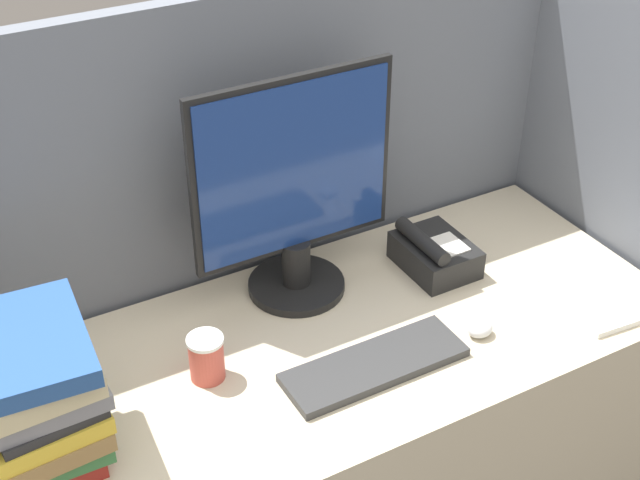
{
  "coord_description": "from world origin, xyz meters",
  "views": [
    {
      "loc": [
        -0.7,
        -0.95,
        2.04
      ],
      "look_at": [
        0.03,
        0.36,
        1.02
      ],
      "focal_mm": 50.0,
      "sensor_mm": 36.0,
      "label": 1
    }
  ],
  "objects": [
    {
      "name": "book_stack",
      "position": [
        -0.59,
        0.3,
        0.92
      ],
      "size": [
        0.26,
        0.29,
        0.28
      ],
      "color": "maroon",
      "rests_on": "desk"
    },
    {
      "name": "cubicle_panel_right",
      "position": [
        0.86,
        0.36,
        0.72
      ],
      "size": [
        0.04,
        0.72,
        1.45
      ],
      "color": "slate",
      "rests_on": "ground_plane"
    },
    {
      "name": "cubicle_panel_rear",
      "position": [
        0.0,
        0.7,
        0.72
      ],
      "size": [
        2.04,
        0.04,
        1.45
      ],
      "color": "slate",
      "rests_on": "ground_plane"
    },
    {
      "name": "desk_telephone",
      "position": [
        0.39,
        0.44,
        0.82
      ],
      "size": [
        0.15,
        0.19,
        0.11
      ],
      "color": "black",
      "rests_on": "desk"
    },
    {
      "name": "paper_pile",
      "position": [
        0.66,
        0.15,
        0.78
      ],
      "size": [
        0.23,
        0.24,
        0.01
      ],
      "color": "white",
      "rests_on": "desk"
    },
    {
      "name": "desk",
      "position": [
        0.0,
        0.33,
        0.39
      ],
      "size": [
        1.64,
        0.66,
        0.78
      ],
      "color": "beige",
      "rests_on": "ground_plane"
    },
    {
      "name": "coffee_cup",
      "position": [
        -0.24,
        0.35,
        0.83
      ],
      "size": [
        0.08,
        0.08,
        0.1
      ],
      "color": "#BF4C3F",
      "rests_on": "desk"
    },
    {
      "name": "keyboard",
      "position": [
        0.07,
        0.21,
        0.79
      ],
      "size": [
        0.4,
        0.13,
        0.02
      ],
      "color": "#333333",
      "rests_on": "desk"
    },
    {
      "name": "mouse",
      "position": [
        0.33,
        0.19,
        0.79
      ],
      "size": [
        0.06,
        0.05,
        0.03
      ],
      "color": "silver",
      "rests_on": "desk"
    },
    {
      "name": "monitor",
      "position": [
        0.06,
        0.53,
        1.03
      ],
      "size": [
        0.48,
        0.23,
        0.53
      ],
      "color": "black",
      "rests_on": "desk"
    }
  ]
}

